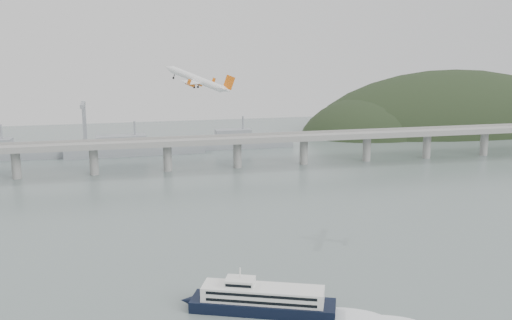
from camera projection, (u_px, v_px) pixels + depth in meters
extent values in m
plane|color=slate|center=(287.00, 276.00, 237.38)|extent=(900.00, 900.00, 0.00)
cube|color=gray|center=(210.00, 141.00, 423.91)|extent=(800.00, 22.00, 2.20)
cube|color=gray|center=(212.00, 141.00, 413.50)|extent=(800.00, 0.60, 1.80)
cube|color=gray|center=(207.00, 136.00, 433.51)|extent=(800.00, 0.60, 1.80)
cylinder|color=gray|center=(16.00, 165.00, 397.17)|extent=(6.00, 6.00, 21.00)
cylinder|color=gray|center=(94.00, 161.00, 408.29)|extent=(6.00, 6.00, 21.00)
cylinder|color=gray|center=(167.00, 158.00, 419.40)|extent=(6.00, 6.00, 21.00)
cylinder|color=gray|center=(237.00, 155.00, 430.51)|extent=(6.00, 6.00, 21.00)
cylinder|color=gray|center=(304.00, 152.00, 441.62)|extent=(6.00, 6.00, 21.00)
cylinder|color=gray|center=(367.00, 149.00, 452.74)|extent=(6.00, 6.00, 21.00)
cylinder|color=gray|center=(427.00, 146.00, 463.85)|extent=(6.00, 6.00, 21.00)
cylinder|color=gray|center=(484.00, 143.00, 474.96)|extent=(6.00, 6.00, 21.00)
ellipsoid|color=black|center=(451.00, 146.00, 615.63)|extent=(320.00, 150.00, 156.00)
ellipsoid|color=black|center=(369.00, 146.00, 583.75)|extent=(140.00, 110.00, 96.00)
cube|color=gray|center=(3.00, 154.00, 460.58)|extent=(95.67, 20.15, 8.00)
cylinder|color=gray|center=(1.00, 133.00, 457.30)|extent=(1.60, 1.60, 14.00)
cube|color=gray|center=(136.00, 150.00, 478.04)|extent=(110.55, 21.43, 8.00)
cube|color=gray|center=(121.00, 140.00, 473.95)|extent=(39.01, 16.73, 8.00)
cylinder|color=gray|center=(135.00, 130.00, 474.76)|extent=(1.60, 1.60, 14.00)
cube|color=gray|center=(243.00, 143.00, 507.57)|extent=(85.00, 13.60, 8.00)
cube|color=gray|center=(233.00, 134.00, 504.04)|extent=(29.75, 11.90, 8.00)
cylinder|color=gray|center=(243.00, 124.00, 504.29)|extent=(1.60, 1.60, 14.00)
cube|color=gray|center=(85.00, 125.00, 499.23)|extent=(3.00, 3.00, 40.00)
cube|color=gray|center=(83.00, 105.00, 486.01)|extent=(3.00, 28.00, 3.00)
cube|color=black|center=(263.00, 306.00, 207.05)|extent=(50.81, 29.90, 4.00)
cone|color=black|center=(187.00, 301.00, 211.16)|extent=(6.13, 5.58, 4.00)
cube|color=white|center=(263.00, 294.00, 206.13)|extent=(42.65, 25.04, 5.00)
cube|color=black|center=(261.00, 296.00, 200.98)|extent=(35.25, 14.42, 1.00)
cube|color=black|center=(261.00, 303.00, 201.47)|extent=(35.25, 14.42, 1.00)
cube|color=black|center=(265.00, 284.00, 210.74)|extent=(35.25, 14.42, 1.00)
cube|color=black|center=(265.00, 291.00, 211.23)|extent=(35.25, 14.42, 1.00)
cube|color=white|center=(240.00, 282.00, 206.57)|extent=(11.89, 10.24, 2.60)
cube|color=black|center=(238.00, 286.00, 203.14)|extent=(8.38, 3.49, 1.00)
cylinder|color=white|center=(240.00, 273.00, 205.91)|extent=(0.65, 0.65, 4.00)
ellipsoid|color=white|center=(344.00, 317.00, 203.19)|extent=(32.08, 24.15, 0.20)
ellipsoid|color=white|center=(386.00, 320.00, 201.05)|extent=(22.71, 14.78, 0.20)
cylinder|color=white|center=(197.00, 79.00, 282.59)|extent=(23.71, 17.11, 12.02)
cone|color=white|center=(169.00, 68.00, 285.63)|extent=(5.81, 5.38, 4.52)
cone|color=white|center=(226.00, 90.00, 279.34)|extent=(6.51, 5.60, 4.83)
cube|color=white|center=(198.00, 82.00, 282.62)|extent=(19.55, 30.32, 3.46)
cube|color=white|center=(225.00, 88.00, 279.38)|extent=(8.04, 11.36, 1.78)
cube|color=orange|center=(229.00, 82.00, 278.44)|extent=(5.55, 3.04, 7.21)
cylinder|color=orange|center=(198.00, 83.00, 288.16)|extent=(4.94, 4.24, 3.40)
cylinder|color=black|center=(195.00, 82.00, 288.56)|extent=(1.99, 2.31, 2.17)
cube|color=white|center=(199.00, 81.00, 287.94)|extent=(2.40, 1.46, 1.86)
cylinder|color=orange|center=(190.00, 84.00, 278.29)|extent=(4.94, 4.24, 3.40)
cylinder|color=black|center=(186.00, 82.00, 278.69)|extent=(1.99, 2.31, 2.17)
cube|color=white|center=(191.00, 82.00, 278.06)|extent=(2.40, 1.46, 1.86)
cylinder|color=black|center=(199.00, 85.00, 285.37)|extent=(1.15, 0.73, 2.27)
cylinder|color=black|center=(198.00, 87.00, 285.61)|extent=(1.36, 0.95, 1.34)
cylinder|color=black|center=(195.00, 85.00, 280.70)|extent=(1.15, 0.73, 2.27)
cylinder|color=black|center=(194.00, 87.00, 280.94)|extent=(1.36, 0.95, 1.34)
cylinder|color=black|center=(174.00, 76.00, 285.50)|extent=(1.15, 0.73, 2.27)
cylinder|color=black|center=(173.00, 78.00, 285.75)|extent=(1.36, 0.95, 1.34)
cube|color=orange|center=(214.00, 80.00, 297.24)|extent=(2.04, 1.15, 2.65)
cube|color=orange|center=(189.00, 82.00, 266.71)|extent=(2.04, 1.15, 2.65)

